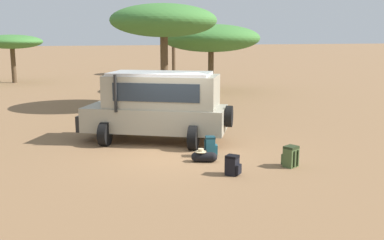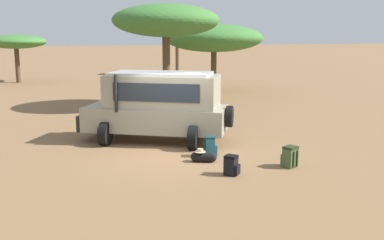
{
  "view_description": "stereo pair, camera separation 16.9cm",
  "coord_description": "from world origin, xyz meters",
  "px_view_note": "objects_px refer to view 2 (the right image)",
  "views": [
    {
      "loc": [
        -4.11,
        -13.16,
        3.68
      ],
      "look_at": [
        0.67,
        0.22,
        1.0
      ],
      "focal_mm": 42.0,
      "sensor_mm": 36.0,
      "label": 1
    },
    {
      "loc": [
        -3.95,
        -13.22,
        3.68
      ],
      "look_at": [
        0.67,
        0.22,
        1.0
      ],
      "focal_mm": 42.0,
      "sensor_mm": 36.0,
      "label": 2
    }
  ],
  "objects_px": {
    "acacia_tree_centre_back": "(16,42)",
    "acacia_tree_far_right": "(214,38)",
    "acacia_tree_distant_right": "(177,28)",
    "safari_vehicle": "(159,105)",
    "backpack_cluster_center": "(290,157)",
    "duffel_bag_low_black_case": "(204,157)",
    "backpack_near_rear_wheel": "(210,147)",
    "acacia_tree_right_mid": "(166,21)",
    "backpack_beside_front_wheel": "(231,166)"
  },
  "relations": [
    {
      "from": "safari_vehicle",
      "to": "acacia_tree_far_right",
      "type": "height_order",
      "value": "acacia_tree_far_right"
    },
    {
      "from": "backpack_beside_front_wheel",
      "to": "backpack_cluster_center",
      "type": "bearing_deg",
      "value": 4.63
    },
    {
      "from": "backpack_cluster_center",
      "to": "acacia_tree_distant_right",
      "type": "bearing_deg",
      "value": 78.71
    },
    {
      "from": "acacia_tree_centre_back",
      "to": "safari_vehicle",
      "type": "bearing_deg",
      "value": -76.84
    },
    {
      "from": "duffel_bag_low_black_case",
      "to": "acacia_tree_centre_back",
      "type": "bearing_deg",
      "value": 102.84
    },
    {
      "from": "safari_vehicle",
      "to": "backpack_beside_front_wheel",
      "type": "bearing_deg",
      "value": -79.73
    },
    {
      "from": "acacia_tree_centre_back",
      "to": "acacia_tree_right_mid",
      "type": "height_order",
      "value": "acacia_tree_right_mid"
    },
    {
      "from": "acacia_tree_far_right",
      "to": "acacia_tree_centre_back",
      "type": "bearing_deg",
      "value": 141.12
    },
    {
      "from": "backpack_cluster_center",
      "to": "acacia_tree_centre_back",
      "type": "relative_size",
      "value": 0.13
    },
    {
      "from": "safari_vehicle",
      "to": "acacia_tree_distant_right",
      "type": "height_order",
      "value": "acacia_tree_distant_right"
    },
    {
      "from": "backpack_beside_front_wheel",
      "to": "acacia_tree_right_mid",
      "type": "relative_size",
      "value": 0.1
    },
    {
      "from": "acacia_tree_centre_back",
      "to": "acacia_tree_distant_right",
      "type": "distance_m",
      "value": 14.69
    },
    {
      "from": "duffel_bag_low_black_case",
      "to": "backpack_near_rear_wheel",
      "type": "bearing_deg",
      "value": 50.58
    },
    {
      "from": "safari_vehicle",
      "to": "backpack_near_rear_wheel",
      "type": "bearing_deg",
      "value": -69.17
    },
    {
      "from": "safari_vehicle",
      "to": "duffel_bag_low_black_case",
      "type": "bearing_deg",
      "value": -79.68
    },
    {
      "from": "safari_vehicle",
      "to": "backpack_beside_front_wheel",
      "type": "relative_size",
      "value": 9.8
    },
    {
      "from": "backpack_near_rear_wheel",
      "to": "duffel_bag_low_black_case",
      "type": "distance_m",
      "value": 0.66
    },
    {
      "from": "backpack_beside_front_wheel",
      "to": "acacia_tree_centre_back",
      "type": "xyz_separation_m",
      "value": [
        -6.23,
        27.63,
        2.92
      ]
    },
    {
      "from": "safari_vehicle",
      "to": "backpack_near_rear_wheel",
      "type": "xyz_separation_m",
      "value": [
        0.96,
        -2.52,
        -0.99
      ]
    },
    {
      "from": "acacia_tree_centre_back",
      "to": "acacia_tree_far_right",
      "type": "bearing_deg",
      "value": -38.88
    },
    {
      "from": "duffel_bag_low_black_case",
      "to": "acacia_tree_distant_right",
      "type": "height_order",
      "value": "acacia_tree_distant_right"
    },
    {
      "from": "backpack_near_rear_wheel",
      "to": "duffel_bag_low_black_case",
      "type": "relative_size",
      "value": 0.86
    },
    {
      "from": "backpack_near_rear_wheel",
      "to": "acacia_tree_centre_back",
      "type": "distance_m",
      "value": 26.63
    },
    {
      "from": "backpack_cluster_center",
      "to": "backpack_beside_front_wheel",
      "type": "bearing_deg",
      "value": -175.37
    },
    {
      "from": "backpack_cluster_center",
      "to": "acacia_tree_distant_right",
      "type": "relative_size",
      "value": 0.12
    },
    {
      "from": "backpack_beside_front_wheel",
      "to": "acacia_tree_centre_back",
      "type": "bearing_deg",
      "value": 102.7
    },
    {
      "from": "backpack_cluster_center",
      "to": "backpack_near_rear_wheel",
      "type": "bearing_deg",
      "value": 133.99
    },
    {
      "from": "duffel_bag_low_black_case",
      "to": "acacia_tree_right_mid",
      "type": "height_order",
      "value": "acacia_tree_right_mid"
    },
    {
      "from": "safari_vehicle",
      "to": "acacia_tree_far_right",
      "type": "xyz_separation_m",
      "value": [
        7.22,
        12.98,
        2.21
      ]
    },
    {
      "from": "backpack_beside_front_wheel",
      "to": "duffel_bag_low_black_case",
      "type": "xyz_separation_m",
      "value": [
        -0.26,
        1.44,
        -0.11
      ]
    },
    {
      "from": "acacia_tree_right_mid",
      "to": "backpack_beside_front_wheel",
      "type": "bearing_deg",
      "value": -97.43
    },
    {
      "from": "acacia_tree_far_right",
      "to": "backpack_beside_front_wheel",
      "type": "bearing_deg",
      "value": -110.19
    },
    {
      "from": "acacia_tree_centre_back",
      "to": "acacia_tree_far_right",
      "type": "xyz_separation_m",
      "value": [
        12.64,
        -10.19,
        0.32
      ]
    },
    {
      "from": "backpack_cluster_center",
      "to": "acacia_tree_centre_back",
      "type": "bearing_deg",
      "value": 106.43
    },
    {
      "from": "backpack_cluster_center",
      "to": "duffel_bag_low_black_case",
      "type": "relative_size",
      "value": 0.82
    },
    {
      "from": "backpack_beside_front_wheel",
      "to": "acacia_tree_far_right",
      "type": "bearing_deg",
      "value": 69.81
    },
    {
      "from": "duffel_bag_low_black_case",
      "to": "acacia_tree_far_right",
      "type": "height_order",
      "value": "acacia_tree_far_right"
    },
    {
      "from": "backpack_beside_front_wheel",
      "to": "backpack_near_rear_wheel",
      "type": "height_order",
      "value": "backpack_near_rear_wheel"
    },
    {
      "from": "duffel_bag_low_black_case",
      "to": "safari_vehicle",
      "type": "bearing_deg",
      "value": 100.32
    },
    {
      "from": "duffel_bag_low_black_case",
      "to": "backpack_beside_front_wheel",
      "type": "bearing_deg",
      "value": -79.85
    },
    {
      "from": "backpack_near_rear_wheel",
      "to": "acacia_tree_distant_right",
      "type": "height_order",
      "value": "acacia_tree_distant_right"
    },
    {
      "from": "acacia_tree_distant_right",
      "to": "safari_vehicle",
      "type": "bearing_deg",
      "value": -108.43
    },
    {
      "from": "backpack_cluster_center",
      "to": "acacia_tree_distant_right",
      "type": "xyz_separation_m",
      "value": [
        6.15,
        30.83,
        4.11
      ]
    },
    {
      "from": "backpack_cluster_center",
      "to": "acacia_tree_distant_right",
      "type": "height_order",
      "value": "acacia_tree_distant_right"
    },
    {
      "from": "backpack_near_rear_wheel",
      "to": "acacia_tree_distant_right",
      "type": "distance_m",
      "value": 30.37
    },
    {
      "from": "safari_vehicle",
      "to": "acacia_tree_distant_right",
      "type": "relative_size",
      "value": 1.04
    },
    {
      "from": "duffel_bag_low_black_case",
      "to": "acacia_tree_centre_back",
      "type": "height_order",
      "value": "acacia_tree_centre_back"
    },
    {
      "from": "duffel_bag_low_black_case",
      "to": "backpack_cluster_center",
      "type": "bearing_deg",
      "value": -31.16
    },
    {
      "from": "backpack_cluster_center",
      "to": "acacia_tree_centre_back",
      "type": "xyz_separation_m",
      "value": [
        -8.1,
        27.48,
        2.89
      ]
    },
    {
      "from": "backpack_cluster_center",
      "to": "acacia_tree_far_right",
      "type": "distance_m",
      "value": 18.16
    }
  ]
}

